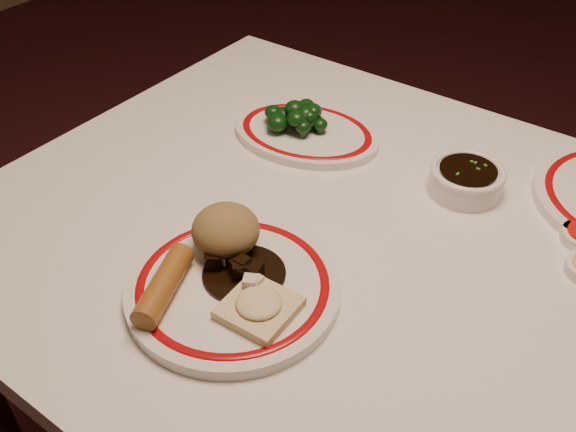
# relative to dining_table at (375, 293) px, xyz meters

# --- Properties ---
(dining_table) EXTENTS (1.20, 0.90, 0.75)m
(dining_table) POSITION_rel_dining_table_xyz_m (0.00, 0.00, 0.00)
(dining_table) COLOR white
(dining_table) RESTS_ON ground
(main_plate) EXTENTS (0.36, 0.36, 0.02)m
(main_plate) POSITION_rel_dining_table_xyz_m (-0.11, -0.19, 0.10)
(main_plate) COLOR white
(main_plate) RESTS_ON dining_table
(rice_mound) EXTENTS (0.09, 0.09, 0.07)m
(rice_mound) POSITION_rel_dining_table_xyz_m (-0.16, -0.14, 0.14)
(rice_mound) COLOR olive
(rice_mound) RESTS_ON main_plate
(spring_roll) EXTENTS (0.08, 0.13, 0.03)m
(spring_roll) POSITION_rel_dining_table_xyz_m (-0.17, -0.25, 0.13)
(spring_roll) COLOR #975E25
(spring_roll) RESTS_ON main_plate
(fried_wonton) EXTENTS (0.09, 0.09, 0.02)m
(fried_wonton) POSITION_rel_dining_table_xyz_m (-0.05, -0.21, 0.12)
(fried_wonton) COLOR beige
(fried_wonton) RESTS_ON main_plate
(stirfry_heap) EXTENTS (0.11, 0.11, 0.03)m
(stirfry_heap) POSITION_rel_dining_table_xyz_m (-0.12, -0.17, 0.12)
(stirfry_heap) COLOR black
(stirfry_heap) RESTS_ON main_plate
(broccoli_plate) EXTENTS (0.29, 0.26, 0.02)m
(broccoli_plate) POSITION_rel_dining_table_xyz_m (-0.25, 0.17, 0.10)
(broccoli_plate) COLOR white
(broccoli_plate) RESTS_ON dining_table
(broccoli_pile) EXTENTS (0.11, 0.11, 0.05)m
(broccoli_pile) POSITION_rel_dining_table_xyz_m (-0.26, 0.17, 0.13)
(broccoli_pile) COLOR #23471C
(broccoli_pile) RESTS_ON broccoli_plate
(soy_bowl) EXTENTS (0.11, 0.11, 0.04)m
(soy_bowl) POSITION_rel_dining_table_xyz_m (0.04, 0.19, 0.11)
(soy_bowl) COLOR white
(soy_bowl) RESTS_ON dining_table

